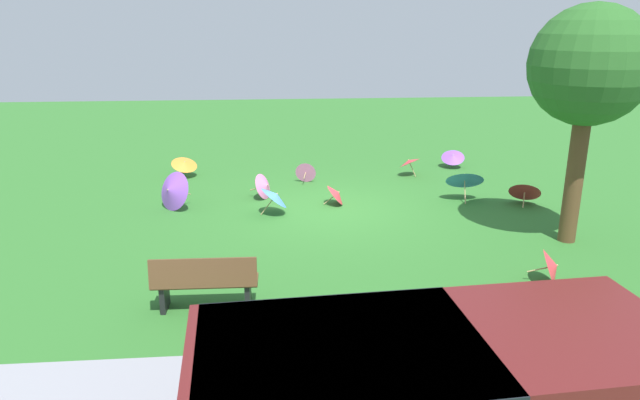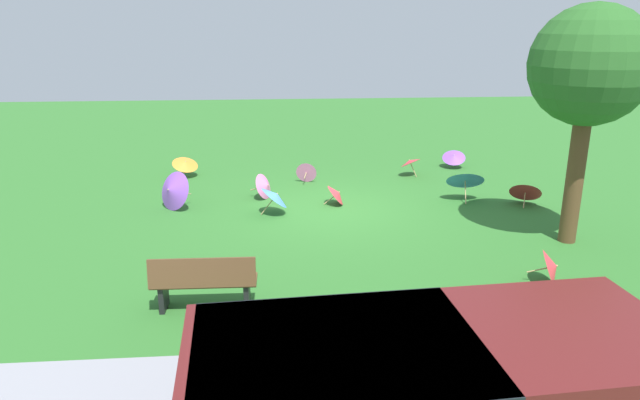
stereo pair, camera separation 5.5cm
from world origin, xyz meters
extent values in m
plane|color=#2D6B28|center=(0.00, 0.00, 0.00)|extent=(40.00, 40.00, 0.00)
cube|color=#591919|center=(-0.11, 8.30, 0.85)|extent=(4.71, 2.20, 1.35)
cube|color=black|center=(0.81, 8.36, 1.25)|extent=(2.70, 2.08, 0.55)
cylinder|color=black|center=(1.56, 7.45, 0.38)|extent=(0.77, 0.27, 0.76)
cylinder|color=black|center=(-1.65, 7.24, 0.38)|extent=(0.77, 0.27, 0.76)
cube|color=brown|center=(2.44, 4.64, 0.45)|extent=(1.61, 0.48, 0.05)
cube|color=brown|center=(2.45, 4.84, 0.68)|extent=(1.60, 0.14, 0.45)
cube|color=black|center=(3.08, 4.63, 0.23)|extent=(0.09, 0.41, 0.45)
cube|color=black|center=(1.80, 4.65, 0.23)|extent=(0.09, 0.41, 0.45)
cylinder|color=brown|center=(-4.53, 2.38, 1.40)|extent=(0.34, 0.34, 2.80)
sphere|color=#286023|center=(-4.53, 2.38, 3.48)|extent=(2.25, 2.25, 2.25)
cylinder|color=tan|center=(3.52, -0.57, 0.34)|extent=(0.34, 0.36, 0.21)
cone|color=purple|center=(3.74, -0.33, 0.47)|extent=(1.05, 1.03, 0.94)
sphere|color=tan|center=(3.81, -0.25, 0.51)|extent=(0.06, 0.06, 0.05)
cylinder|color=tan|center=(1.78, -1.14, 0.24)|extent=(0.34, 0.18, 0.16)
cone|color=pink|center=(1.56, -1.04, 0.33)|extent=(0.61, 0.75, 0.66)
sphere|color=tan|center=(1.50, -1.01, 0.36)|extent=(0.06, 0.05, 0.05)
cylinder|color=tan|center=(-3.31, -0.33, 0.25)|extent=(0.09, 0.38, 0.50)
cone|color=#4C8CE5|center=(-3.35, -0.56, 0.56)|extent=(1.05, 0.99, 0.69)
sphere|color=tan|center=(-3.36, -0.61, 0.63)|extent=(0.04, 0.06, 0.05)
cylinder|color=tan|center=(3.90, -3.39, 0.18)|extent=(0.12, 0.17, 0.36)
cone|color=orange|center=(3.85, -3.30, 0.40)|extent=(0.98, 0.97, 0.41)
sphere|color=tan|center=(3.83, -3.28, 0.45)|extent=(0.06, 0.06, 0.05)
cylinder|color=tan|center=(-4.10, -3.82, 0.16)|extent=(0.08, 0.18, 0.31)
cone|color=purple|center=(-4.06, -3.72, 0.35)|extent=(0.86, 0.84, 0.42)
sphere|color=tan|center=(-4.06, -3.69, 0.40)|extent=(0.05, 0.06, 0.05)
cylinder|color=tan|center=(-3.08, 4.19, 0.23)|extent=(0.32, 0.15, 0.15)
cone|color=#D8383F|center=(-3.29, 4.28, 0.32)|extent=(0.57, 0.72, 0.63)
sphere|color=tan|center=(-3.35, 4.30, 0.34)|extent=(0.06, 0.05, 0.05)
cylinder|color=tan|center=(1.51, 0.22, 0.20)|extent=(0.33, 0.07, 0.39)
cone|color=#4C8CE5|center=(1.32, 0.19, 0.43)|extent=(0.73, 0.80, 0.55)
sphere|color=tan|center=(1.28, 0.19, 0.48)|extent=(0.06, 0.04, 0.05)
cylinder|color=tan|center=(-2.62, -2.83, 0.19)|extent=(0.18, 0.17, 0.38)
cone|color=#D8383F|center=(-2.53, -2.91, 0.41)|extent=(0.85, 0.86, 0.39)
sphere|color=tan|center=(-2.51, -2.93, 0.46)|extent=(0.06, 0.06, 0.05)
cylinder|color=tan|center=(-4.61, 0.13, 0.16)|extent=(0.16, 0.29, 0.31)
cone|color=#D8383F|center=(-4.69, -0.04, 0.35)|extent=(0.95, 0.88, 0.61)
sphere|color=tan|center=(-4.71, -0.08, 0.39)|extent=(0.05, 0.06, 0.05)
cylinder|color=tan|center=(0.02, -0.41, 0.12)|extent=(0.29, 0.04, 0.24)
cone|color=#D8383F|center=(-0.16, -0.39, 0.27)|extent=(0.50, 0.61, 0.53)
sphere|color=tan|center=(-0.21, -0.39, 0.31)|extent=(0.05, 0.04, 0.05)
cylinder|color=tan|center=(0.50, -2.27, 0.24)|extent=(0.10, 0.35, 0.10)
cone|color=pink|center=(0.45, -2.49, 0.29)|extent=(0.60, 0.34, 0.57)
sphere|color=tan|center=(0.44, -2.54, 0.30)|extent=(0.04, 0.05, 0.04)
camera|label=1|loc=(1.38, 12.82, 4.28)|focal=32.36mm
camera|label=2|loc=(1.33, 12.83, 4.28)|focal=32.36mm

